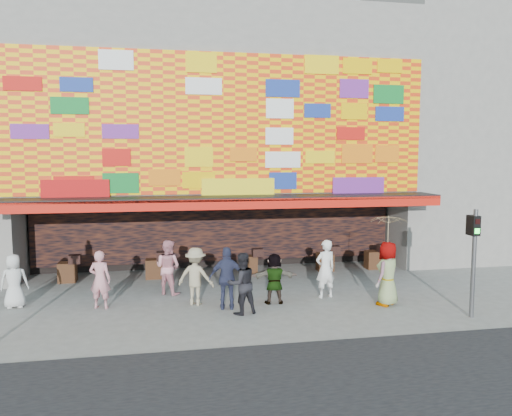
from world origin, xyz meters
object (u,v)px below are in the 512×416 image
at_px(ped_d, 196,276).
at_px(ped_e, 228,278).
at_px(ped_f, 274,278).
at_px(ped_h, 325,269).
at_px(signal_right, 474,251).
at_px(ped_c, 242,283).
at_px(ped_b, 100,280).
at_px(parasol, 389,232).
at_px(ped_g, 388,274).
at_px(ped_i, 168,267).
at_px(ped_a, 14,281).

xyz_separation_m(ped_d, ped_e, (0.88, -0.61, 0.05)).
distance_m(ped_d, ped_f, 2.36).
bearing_deg(ped_h, signal_right, 130.12).
height_order(ped_c, ped_h, ped_h).
height_order(ped_b, ped_e, ped_e).
height_order(ped_d, parasol, parasol).
xyz_separation_m(signal_right, ped_b, (-10.18, 2.72, -1.00)).
height_order(ped_b, ped_h, ped_h).
distance_m(ped_g, parasol, 1.25).
bearing_deg(ped_g, signal_right, 103.03).
bearing_deg(ped_g, ped_b, -45.77).
bearing_deg(parasol, ped_c, -179.53).
bearing_deg(ped_g, ped_c, -36.92).
bearing_deg(ped_i, ped_f, -173.39).
bearing_deg(ped_c, ped_g, 163.33).
bearing_deg(ped_i, ped_d, 155.30).
height_order(signal_right, ped_d, signal_right).
bearing_deg(signal_right, ped_g, 140.43).
relative_size(ped_c, ped_e, 0.96).
distance_m(ped_a, ped_i, 4.49).
xyz_separation_m(ped_g, parasol, (0.00, 0.00, 1.25)).
distance_m(ped_f, ped_g, 3.38).
distance_m(ped_d, ped_g, 5.72).
distance_m(ped_i, parasol, 6.99).
height_order(ped_f, parasol, parasol).
distance_m(ped_a, ped_h, 9.33).
xyz_separation_m(ped_d, parasol, (5.62, -1.09, 1.34)).
bearing_deg(ped_a, ped_b, 160.48).
bearing_deg(ped_d, ped_h, -155.48).
relative_size(ped_f, parasol, 0.79).
height_order(ped_d, ped_i, ped_i).
height_order(ped_a, parasol, parasol).
height_order(ped_b, parasol, parasol).
bearing_deg(signal_right, ped_d, 160.87).
height_order(ped_f, ped_g, ped_g).
height_order(ped_a, ped_i, ped_i).
bearing_deg(ped_g, ped_i, -58.02).
relative_size(ped_a, ped_h, 0.86).
xyz_separation_m(ped_e, ped_g, (4.74, -0.48, 0.04)).
xyz_separation_m(ped_c, ped_h, (2.84, 1.15, 0.04)).
height_order(ped_f, ped_h, ped_h).
bearing_deg(ped_c, ped_d, -59.99).
relative_size(ped_c, ped_f, 1.14).
relative_size(ped_g, ped_i, 1.08).
xyz_separation_m(ped_e, parasol, (4.74, -0.48, 1.29)).
xyz_separation_m(signal_right, ped_h, (-3.36, 2.60, -0.94)).
bearing_deg(ped_g, ped_e, -43.13).
height_order(signal_right, ped_b, signal_right).
xyz_separation_m(ped_c, ped_g, (4.41, 0.04, 0.08)).
bearing_deg(ped_i, ped_a, 42.47).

